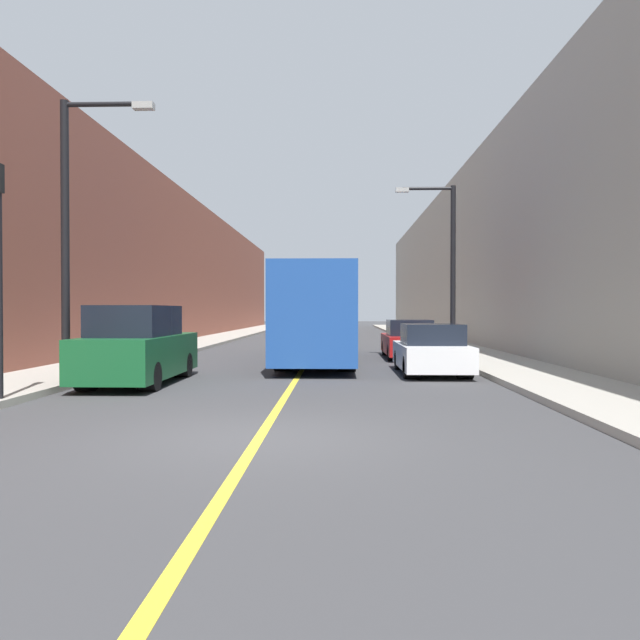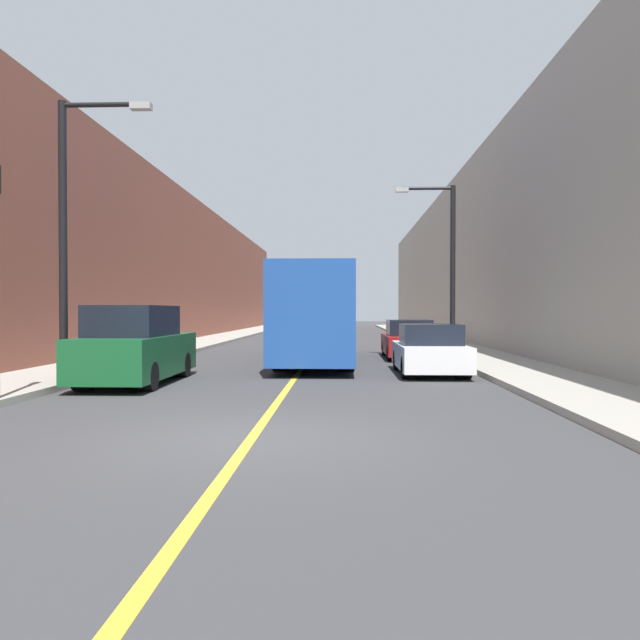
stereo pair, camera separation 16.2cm
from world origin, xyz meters
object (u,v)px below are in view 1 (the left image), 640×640
at_px(street_lamp_left, 73,221).
at_px(pedestrian, 94,338).
at_px(car_right_mid, 409,341).
at_px(street_lamp_right, 447,258).
at_px(parked_suv_left, 138,348).
at_px(bus, 319,314).
at_px(car_right_near, 431,351).

height_order(street_lamp_left, pedestrian, street_lamp_left).
xyz_separation_m(car_right_mid, street_lamp_right, (1.40, -0.55, 3.17)).
bearing_deg(pedestrian, parked_suv_left, -49.01).
bearing_deg(bus, parked_suv_left, -120.94).
bearing_deg(car_right_near, pedestrian, -178.59).
distance_m(bus, car_right_near, 5.84).
height_order(bus, car_right_mid, bus).
bearing_deg(street_lamp_left, car_right_near, 20.05).
relative_size(street_lamp_left, street_lamp_right, 1.05).
distance_m(car_right_near, street_lamp_right, 6.56).
bearing_deg(bus, street_lamp_right, 11.13).
xyz_separation_m(car_right_near, street_lamp_left, (-9.11, -3.33, 3.36)).
distance_m(bus, street_lamp_right, 5.36).
xyz_separation_m(parked_suv_left, car_right_mid, (7.78, 8.76, -0.23)).
bearing_deg(car_right_near, parked_suv_left, -161.21).
relative_size(car_right_near, pedestrian, 2.46).
bearing_deg(street_lamp_right, parked_suv_left, -138.23).
relative_size(car_right_mid, street_lamp_right, 0.73).
height_order(car_right_mid, street_lamp_right, street_lamp_right).
bearing_deg(car_right_near, street_lamp_right, 75.68).
bearing_deg(car_right_near, street_lamp_left, -159.95).
relative_size(bus, parked_suv_left, 2.51).
xyz_separation_m(car_right_near, car_right_mid, (0.02, 6.12, 0.02)).
height_order(bus, parked_suv_left, bus).
height_order(car_right_near, street_lamp_left, street_lamp_left).
height_order(parked_suv_left, car_right_mid, parked_suv_left).
relative_size(parked_suv_left, pedestrian, 2.86).
relative_size(bus, street_lamp_left, 1.82).
distance_m(street_lamp_left, street_lamp_right, 13.78).
bearing_deg(street_lamp_left, parked_suv_left, 26.93).
height_order(parked_suv_left, street_lamp_right, street_lamp_right).
xyz_separation_m(parked_suv_left, car_right_near, (7.76, 2.64, -0.25)).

